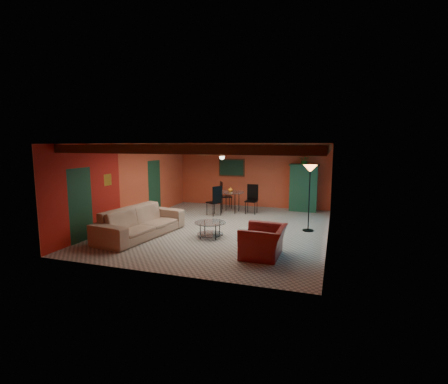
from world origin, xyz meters
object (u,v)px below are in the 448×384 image
(armoire, at_px, (304,188))
(floor_lamp, at_px, (309,198))
(potted_plant, at_px, (305,160))
(armchair, at_px, (264,241))
(coffee_table, at_px, (210,230))
(sofa, at_px, (141,222))
(vase, at_px, (230,181))
(dining_table, at_px, (230,198))

(armoire, bearing_deg, floor_lamp, -78.20)
(potted_plant, bearing_deg, armchair, -93.69)
(coffee_table, relative_size, floor_lamp, 0.44)
(sofa, height_order, vase, vase)
(dining_table, distance_m, vase, 0.66)
(potted_plant, bearing_deg, floor_lamp, -81.89)
(floor_lamp, distance_m, vase, 3.70)
(sofa, relative_size, dining_table, 1.34)
(armoire, relative_size, potted_plant, 4.03)
(vase, bearing_deg, dining_table, 0.00)
(coffee_table, relative_size, vase, 4.82)
(sofa, height_order, dining_table, dining_table)
(sofa, relative_size, potted_plant, 6.49)
(sofa, bearing_deg, dining_table, -11.49)
(armoire, distance_m, vase, 2.97)
(dining_table, height_order, armoire, armoire)
(armoire, distance_m, floor_lamp, 3.19)
(sofa, bearing_deg, potted_plant, -29.85)
(sofa, distance_m, vase, 4.44)
(floor_lamp, height_order, potted_plant, potted_plant)
(armoire, xyz_separation_m, potted_plant, (0.00, 0.00, 1.13))
(armoire, bearing_deg, armchair, -89.99)
(armchair, distance_m, potted_plant, 6.19)
(dining_table, xyz_separation_m, potted_plant, (2.69, 1.21, 1.47))
(coffee_table, bearing_deg, sofa, -165.52)
(dining_table, height_order, floor_lamp, floor_lamp)
(dining_table, distance_m, armoire, 2.97)
(sofa, distance_m, coffee_table, 2.05)
(armchair, relative_size, dining_table, 0.53)
(coffee_table, bearing_deg, vase, 97.99)
(sofa, xyz_separation_m, armoire, (4.16, 5.32, 0.48))
(armchair, distance_m, armoire, 5.98)
(sofa, relative_size, coffee_table, 3.23)
(sofa, height_order, armoire, armoire)
(sofa, distance_m, dining_table, 4.37)
(armchair, height_order, vase, vase)
(potted_plant, bearing_deg, dining_table, -155.78)
(dining_table, xyz_separation_m, vase, (0.00, 0.00, 0.66))
(vase, bearing_deg, sofa, -109.69)
(coffee_table, height_order, armoire, armoire)
(armchair, bearing_deg, floor_lamp, 163.90)
(coffee_table, relative_size, dining_table, 0.41)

